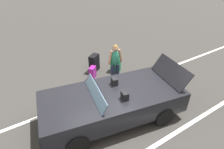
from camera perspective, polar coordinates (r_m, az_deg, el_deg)
The scene contains 7 objects.
ground_plane at distance 5.83m, azimuth 0.21°, elevation -13.07°, with size 80.00×80.00×0.00m, color #383533.
lot_line_near at distance 6.62m, azimuth -5.42°, elevation -6.74°, with size 18.00×0.12×0.01m, color silver.
convertible_car at distance 5.37m, azimuth -1.77°, elevation -9.17°, with size 4.45×2.48×1.49m.
suitcase_large_black at distance 7.94m, azimuth -5.65°, elevation 3.65°, with size 0.55×0.50×0.74m.
suitcase_medium_bright at distance 7.91m, azimuth 1.18°, elevation 3.21°, with size 0.43×0.46×0.87m.
suitcase_small_carryon at distance 7.48m, azimuth -6.13°, elevation 0.63°, with size 0.39×0.37×0.50m.
traveler_person at distance 6.74m, azimuth 1.03°, elevation 3.72°, with size 0.61×0.26×1.65m.
Camera 1 is at (2.21, 3.46, 4.14)m, focal length 29.00 mm.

